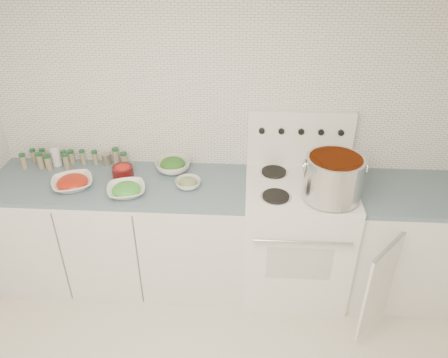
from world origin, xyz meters
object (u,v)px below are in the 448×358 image
stock_pot (333,176)px  bowl_snowpea (126,190)px  stove (295,233)px  bowl_tomato (72,183)px

stock_pot → bowl_snowpea: (-1.37, 0.01, -0.16)m
stock_pot → bowl_snowpea: bearing=179.5°
stove → stock_pot: 0.65m
stove → bowl_snowpea: (-1.19, -0.15, 0.44)m
stove → bowl_snowpea: stove is taller
stove → stock_pot: (0.18, -0.16, 0.60)m
bowl_tomato → bowl_snowpea: bearing=-9.0°
stock_pot → bowl_snowpea: 1.38m
bowl_tomato → bowl_snowpea: size_ratio=1.15×
stock_pot → bowl_tomato: size_ratio=1.09×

